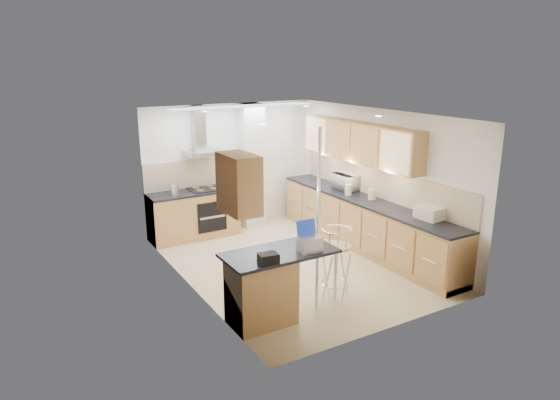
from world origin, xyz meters
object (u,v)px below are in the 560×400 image
microwave (347,182)px  bar_stool_near (277,291)px  bar_stool_end (336,264)px  laptop (310,244)px  bread_bin (430,213)px

microwave → bar_stool_near: (-2.87, -2.29, -0.63)m
microwave → bar_stool_end: 2.86m
microwave → laptop: size_ratio=1.89×
bar_stool_near → bread_bin: bread_bin is taller
laptop → microwave: bearing=46.6°
bar_stool_end → bread_bin: bearing=-59.6°
bar_stool_near → bar_stool_end: 1.06m
microwave → bread_bin: (-0.03, -2.14, -0.05)m
laptop → bar_stool_end: size_ratio=0.26×
laptop → bar_stool_near: laptop is taller
microwave → bread_bin: bearing=179.6°
bar_stool_near → microwave: bearing=43.2°
bar_stool_near → bar_stool_end: size_ratio=0.82×
laptop → bar_stool_near: bearing=170.8°
laptop → bar_stool_near: size_ratio=0.32×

